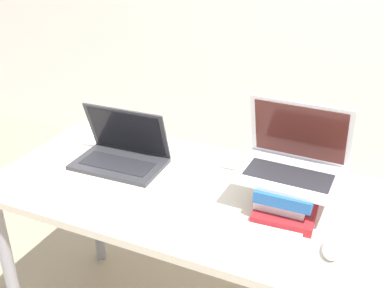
{
  "coord_description": "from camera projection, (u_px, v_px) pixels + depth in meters",
  "views": [
    {
      "loc": [
        0.43,
        -0.9,
        1.64
      ],
      "look_at": [
        -0.14,
        0.35,
        0.96
      ],
      "focal_mm": 42.0,
      "sensor_mm": 36.0,
      "label": 1
    }
  ],
  "objects": [
    {
      "name": "laptop_on_books",
      "position": [
        293.0,
        160.0,
        1.47
      ],
      "size": [
        0.34,
        0.25,
        0.25
      ],
      "color": "silver",
      "rests_on": "book_stack"
    },
    {
      "name": "wireless_keyboard",
      "position": [
        256.0,
        236.0,
        1.36
      ],
      "size": [
        0.28,
        0.14,
        0.01
      ],
      "color": "white",
      "rests_on": "desk"
    },
    {
      "name": "mouse",
      "position": [
        333.0,
        248.0,
        1.29
      ],
      "size": [
        0.06,
        0.11,
        0.03
      ],
      "color": "white",
      "rests_on": "desk"
    },
    {
      "name": "book_stack",
      "position": [
        288.0,
        195.0,
        1.48
      ],
      "size": [
        0.21,
        0.28,
        0.11
      ],
      "color": "maroon",
      "rests_on": "desk"
    },
    {
      "name": "desk",
      "position": [
        227.0,
        217.0,
        1.6
      ],
      "size": [
        1.74,
        0.7,
        0.78
      ],
      "color": "beige",
      "rests_on": "ground_plane"
    },
    {
      "name": "laptop_left",
      "position": [
        122.0,
        153.0,
        1.77
      ],
      "size": [
        0.35,
        0.23,
        0.22
      ],
      "color": "#333338",
      "rests_on": "desk"
    }
  ]
}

